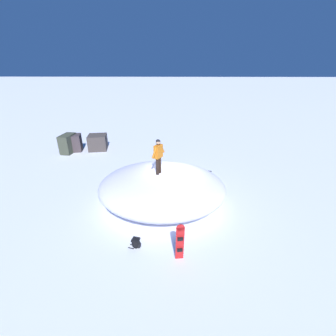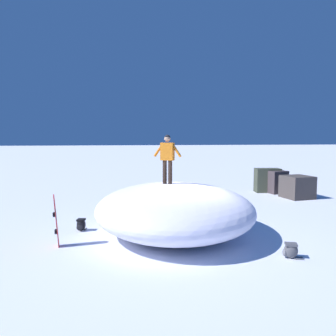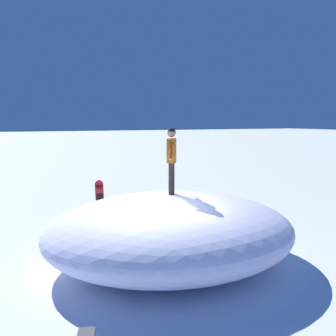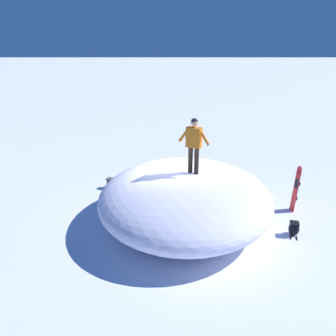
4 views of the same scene
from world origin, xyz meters
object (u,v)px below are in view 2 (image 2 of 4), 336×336
(backpack_near, at_px, (81,225))
(backpack_far, at_px, (290,250))
(snowboard_primary_upright, at_px, (56,220))
(snowboarder_standing, at_px, (167,155))

(backpack_near, height_order, backpack_far, backpack_near)
(backpack_near, bearing_deg, snowboard_primary_upright, 71.42)
(backpack_near, xyz_separation_m, backpack_far, (-5.95, 3.57, -0.01))
(snowboarder_standing, relative_size, backpack_far, 2.79)
(snowboarder_standing, distance_m, snowboard_primary_upright, 4.10)
(snowboarder_standing, distance_m, backpack_near, 3.94)
(snowboard_primary_upright, xyz_separation_m, backpack_far, (-6.50, 1.94, -0.62))
(backpack_near, bearing_deg, snowboarder_standing, 166.76)
(snowboard_primary_upright, bearing_deg, snowboarder_standing, -165.22)
(snowboarder_standing, bearing_deg, snowboard_primary_upright, 14.78)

